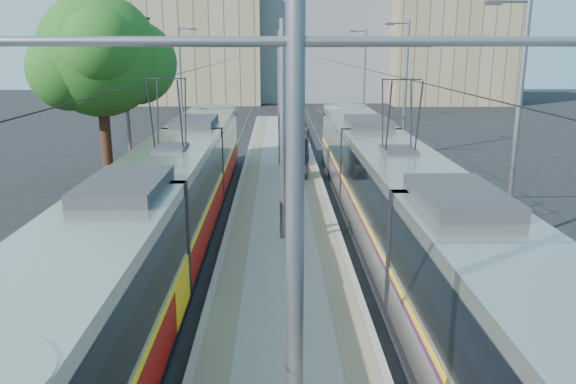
{
  "coord_description": "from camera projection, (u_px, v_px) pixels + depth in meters",
  "views": [
    {
      "loc": [
        -0.19,
        -9.74,
        6.44
      ],
      "look_at": [
        0.19,
        9.01,
        1.6
      ],
      "focal_mm": 35.0,
      "sensor_mm": 36.0,
      "label": 1
    }
  ],
  "objects": [
    {
      "name": "platform",
      "position": [
        281.0,
        180.0,
        27.46
      ],
      "size": [
        4.0,
        50.0,
        0.3
      ],
      "primitive_type": "cube",
      "color": "gray",
      "rests_on": "ground"
    },
    {
      "name": "tactile_strip_left",
      "position": [
        251.0,
        177.0,
        27.39
      ],
      "size": [
        0.7,
        50.0,
        0.01
      ],
      "primitive_type": "cube",
      "color": "gray",
      "rests_on": "platform"
    },
    {
      "name": "tactile_strip_right",
      "position": [
        310.0,
        177.0,
        27.45
      ],
      "size": [
        0.7,
        50.0,
        0.01
      ],
      "primitive_type": "cube",
      "color": "gray",
      "rests_on": "platform"
    },
    {
      "name": "rails",
      "position": [
        281.0,
        183.0,
        27.49
      ],
      "size": [
        8.71,
        70.0,
        0.03
      ],
      "color": "gray",
      "rests_on": "ground"
    },
    {
      "name": "tram_left",
      "position": [
        173.0,
        196.0,
        18.37
      ],
      "size": [
        2.43,
        27.85,
        5.5
      ],
      "color": "black",
      "rests_on": "ground"
    },
    {
      "name": "tram_right",
      "position": [
        396.0,
        196.0,
        17.83
      ],
      "size": [
        2.43,
        29.88,
        5.5
      ],
      "color": "black",
      "rests_on": "ground"
    },
    {
      "name": "catenary",
      "position": [
        281.0,
        94.0,
        23.61
      ],
      "size": [
        9.2,
        70.0,
        7.0
      ],
      "color": "slate",
      "rests_on": "platform"
    },
    {
      "name": "street_lamps",
      "position": [
        280.0,
        90.0,
        30.32
      ],
      "size": [
        15.18,
        38.22,
        8.0
      ],
      "color": "slate",
      "rests_on": "ground"
    },
    {
      "name": "shelter",
      "position": [
        301.0,
        152.0,
        26.96
      ],
      "size": [
        0.8,
        1.16,
        2.4
      ],
      "rotation": [
        0.0,
        0.0,
        -0.12
      ],
      "color": "black",
      "rests_on": "platform"
    },
    {
      "name": "tree",
      "position": [
        109.0,
        58.0,
        25.59
      ],
      "size": [
        6.08,
        5.62,
        8.83
      ],
      "color": "#382314",
      "rests_on": "ground"
    },
    {
      "name": "building_left",
      "position": [
        195.0,
        45.0,
        67.24
      ],
      "size": [
        16.32,
        12.24,
        13.43
      ],
      "color": "gray",
      "rests_on": "ground"
    },
    {
      "name": "building_centre",
      "position": [
        325.0,
        34.0,
        71.08
      ],
      "size": [
        18.36,
        14.28,
        16.22
      ],
      "color": "slate",
      "rests_on": "ground"
    },
    {
      "name": "building_right",
      "position": [
        447.0,
        50.0,
        66.05
      ],
      "size": [
        14.28,
        10.2,
        12.18
      ],
      "color": "gray",
      "rests_on": "ground"
    }
  ]
}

